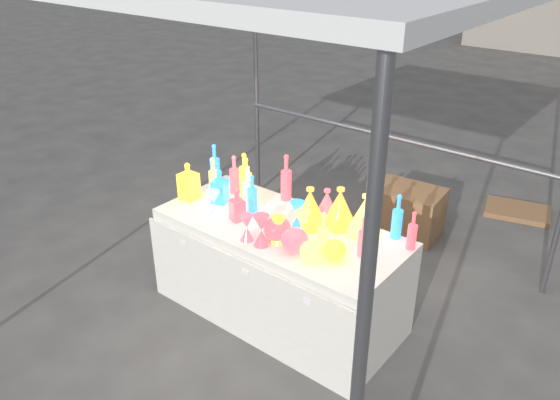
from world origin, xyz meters
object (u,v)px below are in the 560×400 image
Objects in this scene: display_table at (279,270)px; lampshade_0 at (310,207)px; cardboard_box_closed at (407,211)px; decanter_0 at (188,181)px; hourglass_0 at (261,230)px; globe_0 at (335,251)px; bottle_0 at (246,179)px.

lampshade_0 reaches higher than display_table.
decanter_0 reaches higher than cardboard_box_closed.
hourglass_0 reaches higher than globe_0.
globe_0 is 0.52× the size of lampshade_0.
decanter_0 is (-0.35, -0.26, -0.03)m from bottle_0.
decanter_0 reaches higher than display_table.
display_table is 6.21× the size of decanter_0.
decanter_0 is 1.02× the size of lampshade_0.
display_table is 1.72m from cardboard_box_closed.
decanter_0 reaches higher than hourglass_0.
decanter_0 is 1.36m from globe_0.
decanter_0 is at bearing 168.55° from hourglass_0.
cardboard_box_closed is 2.10× the size of decanter_0.
decanter_0 is at bearing -123.61° from cardboard_box_closed.
display_table is at bearing -154.50° from lampshade_0.
decanter_0 is (-0.81, -0.09, 0.52)m from display_table.
cardboard_box_closed is 1.79× the size of bottle_0.
hourglass_0 is (0.07, -0.27, 0.48)m from display_table.
lampshade_0 is (0.62, -0.03, -0.03)m from bottle_0.
bottle_0 reaches higher than hourglass_0.
lampshade_0 is (0.16, 0.14, 0.52)m from display_table.
bottle_0 is 2.31× the size of globe_0.
lampshade_0 reaches higher than hourglass_0.
globe_0 is (1.00, -0.29, -0.11)m from bottle_0.
display_table is 2.95× the size of cardboard_box_closed.
display_table is 0.74m from bottle_0.
display_table is 0.97m from decanter_0.
bottle_0 reaches higher than display_table.
bottle_0 is 1.59× the size of hourglass_0.
lampshade_0 is at bearing -2.75° from bottle_0.
hourglass_0 is (0.53, -0.44, -0.06)m from bottle_0.
display_table is 0.56m from lampshade_0.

